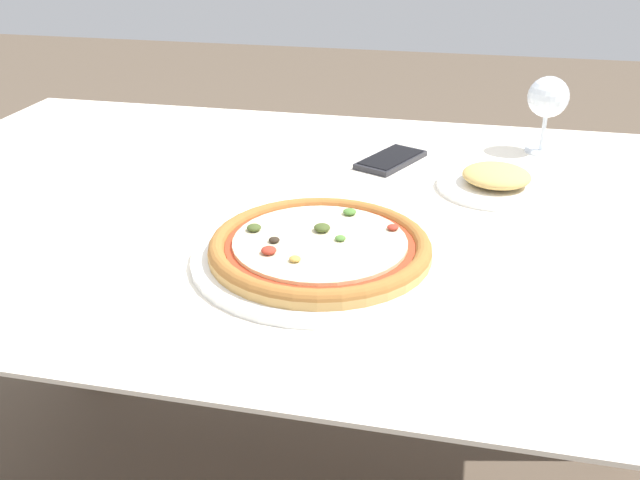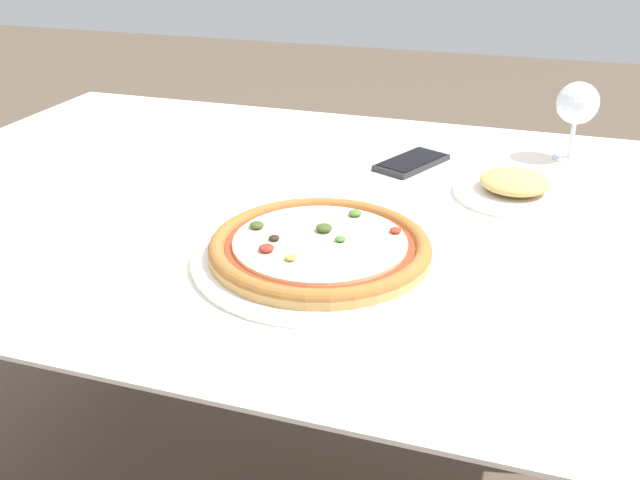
{
  "view_description": "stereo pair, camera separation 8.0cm",
  "coord_description": "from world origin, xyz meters",
  "px_view_note": "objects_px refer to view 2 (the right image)",
  "views": [
    {
      "loc": [
        0.26,
        -1.01,
        1.17
      ],
      "look_at": [
        0.07,
        -0.18,
        0.76
      ],
      "focal_mm": 40.0,
      "sensor_mm": 36.0,
      "label": 1
    },
    {
      "loc": [
        0.33,
        -0.98,
        1.17
      ],
      "look_at": [
        0.07,
        -0.18,
        0.76
      ],
      "focal_mm": 40.0,
      "sensor_mm": 36.0,
      "label": 2
    }
  ],
  "objects_px": {
    "dining_table": "(312,246)",
    "wine_glass_far_left": "(577,105)",
    "pizza_plate": "(320,249)",
    "cell_phone": "(412,162)",
    "side_plate": "(514,188)"
  },
  "relations": [
    {
      "from": "dining_table",
      "to": "wine_glass_far_left",
      "type": "bearing_deg",
      "value": 41.27
    },
    {
      "from": "pizza_plate",
      "to": "side_plate",
      "type": "bearing_deg",
      "value": 53.6
    },
    {
      "from": "dining_table",
      "to": "wine_glass_far_left",
      "type": "distance_m",
      "value": 0.54
    },
    {
      "from": "dining_table",
      "to": "wine_glass_far_left",
      "type": "relative_size",
      "value": 10.41
    },
    {
      "from": "cell_phone",
      "to": "side_plate",
      "type": "xyz_separation_m",
      "value": [
        0.18,
        -0.09,
        0.01
      ]
    },
    {
      "from": "cell_phone",
      "to": "side_plate",
      "type": "bearing_deg",
      "value": -26.99
    },
    {
      "from": "pizza_plate",
      "to": "cell_phone",
      "type": "relative_size",
      "value": 2.13
    },
    {
      "from": "wine_glass_far_left",
      "to": "side_plate",
      "type": "height_order",
      "value": "wine_glass_far_left"
    },
    {
      "from": "dining_table",
      "to": "wine_glass_far_left",
      "type": "height_order",
      "value": "wine_glass_far_left"
    },
    {
      "from": "cell_phone",
      "to": "side_plate",
      "type": "height_order",
      "value": "side_plate"
    },
    {
      "from": "pizza_plate",
      "to": "wine_glass_far_left",
      "type": "distance_m",
      "value": 0.62
    },
    {
      "from": "cell_phone",
      "to": "dining_table",
      "type": "bearing_deg",
      "value": -118.14
    },
    {
      "from": "wine_glass_far_left",
      "to": "cell_phone",
      "type": "distance_m",
      "value": 0.31
    },
    {
      "from": "wine_glass_far_left",
      "to": "pizza_plate",
      "type": "bearing_deg",
      "value": -120.79
    },
    {
      "from": "dining_table",
      "to": "cell_phone",
      "type": "distance_m",
      "value": 0.26
    }
  ]
}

